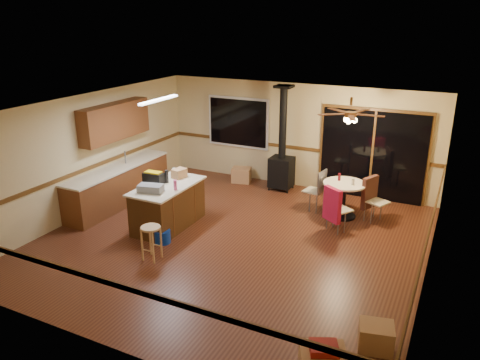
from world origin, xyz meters
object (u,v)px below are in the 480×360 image
Objects in this scene: toolbox_grey at (151,188)px; blue_bucket at (163,236)px; bar_stool at (152,243)px; chair_near at (333,205)px; kitchen_island at (168,206)px; chair_left at (318,186)px; box_corner_b at (376,337)px; chair_right at (371,193)px; toolbox_black at (154,178)px; wood_stove at (282,161)px; box_under_window at (241,175)px; dining_table at (344,194)px.

toolbox_grey is 1.53× the size of blue_bucket.
chair_near is (2.59, 2.51, 0.28)m from bar_stool.
kitchen_island is 2.40× the size of chair_near.
chair_left is at bearing 45.06° from toolbox_grey.
box_corner_b is (4.67, -1.52, -0.80)m from toolbox_grey.
toolbox_grey is at bearing -144.64° from chair_right.
chair_left is at bearing 37.50° from toolbox_black.
bar_stool is at bearing -54.90° from toolbox_grey.
chair_right is at bearing 35.36° from toolbox_grey.
toolbox_black is at bearing -117.47° from wood_stove.
toolbox_black is 4.55m from chair_right.
blue_bucket is 3.62m from chair_left.
wood_stove is 3.91m from blue_bucket.
chair_left and chair_right have the same top height.
chair_right is 3.63m from box_under_window.
blue_bucket is 4.43m from chair_right.
chair_near is at bearing 19.85° from toolbox_black.
chair_right is (3.33, 2.88, 0.47)m from blue_bucket.
blue_bucket is 3.80m from box_under_window.
kitchen_island is 1.41m from bar_stool.
chair_right is (1.13, 0.04, 0.01)m from chair_left.
dining_table is at bearing -7.85° from chair_left.
chair_left is at bearing 122.48° from chair_near.
wood_stove is at bearing 66.91° from kitchen_island.
bar_stool is (0.83, -1.27, -0.70)m from toolbox_black.
chair_right reaches higher than box_under_window.
bar_stool is 2.06× the size of blue_bucket.
box_corner_b is at bearing -69.88° from dining_table.
box_under_window is at bearing 81.51° from toolbox_black.
kitchen_island is 3.35m from chair_near.
toolbox_black is 0.65× the size of bar_stool.
box_under_window is at bearing 86.29° from toolbox_grey.
wood_stove is 5.28× the size of box_under_window.
box_under_window is (-3.49, 0.92, -0.41)m from chair_right.
toolbox_black reaches higher than chair_left.
chair_right is at bearing -14.71° from box_under_window.
bar_stool is at bearing 170.64° from box_corner_b.
wood_stove is at bearing 75.42° from blue_bucket.
chair_right is (3.96, 2.21, -0.42)m from toolbox_black.
blue_bucket is at bearing -31.08° from toolbox_grey.
toolbox_grey is 3.65m from box_under_window.
kitchen_island is at bearing -93.05° from box_under_window.
wood_stove is at bearing 79.95° from bar_stool.
toolbox_black is 3.59m from chair_left.
chair_left reaches higher than dining_table.
box_under_window is at bearing 92.43° from blue_bucket.
dining_table is at bearing -28.55° from wood_stove.
wood_stove is 5.32× the size of toolbox_grey.
kitchen_island reaches higher than bar_stool.
kitchen_island is 3.55× the size of toolbox_grey.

